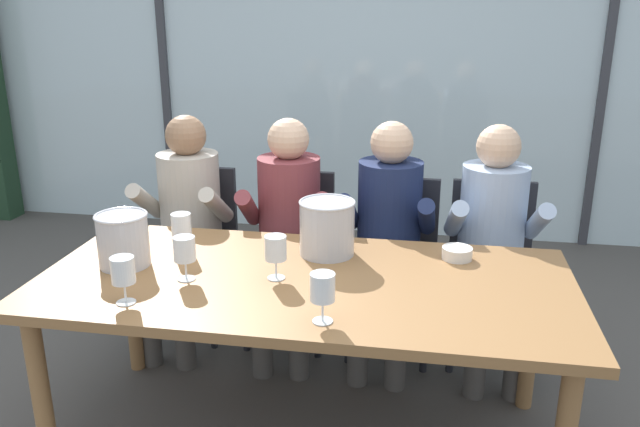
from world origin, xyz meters
name	(u,v)px	position (x,y,z in m)	size (l,w,h in m)	color
ground	(340,325)	(0.00, 1.00, 0.00)	(14.00, 14.00, 0.00)	#4C4742
window_glass_panel	(372,66)	(0.00, 2.63, 1.30)	(7.27, 0.03, 2.60)	silver
window_mullion_left	(164,63)	(-1.64, 2.61, 1.30)	(0.06, 0.06, 2.60)	#38383D
window_mullion_right	(605,70)	(1.64, 2.61, 1.30)	(0.06, 0.06, 2.60)	#38383D
hillside_vineyard	(401,53)	(0.00, 6.87, 1.10)	(13.27, 2.40, 2.20)	#386633
dining_table	(305,295)	(0.00, 0.00, 0.65)	(2.07, 0.96, 0.73)	olive
chair_near_curtain	(195,236)	(-0.81, 0.93, 0.52)	(0.45, 0.45, 0.88)	#232328
chair_left_of_center	(292,242)	(-0.25, 0.92, 0.52)	(0.44, 0.44, 0.88)	#232328
chair_center	(395,251)	(0.30, 0.89, 0.52)	(0.46, 0.46, 0.88)	#232328
chair_right_of_center	(491,256)	(0.79, 0.90, 0.52)	(0.45, 0.45, 0.88)	#232328
person_beige_jumper	(185,216)	(-0.78, 0.75, 0.69)	(0.46, 0.61, 1.20)	#B7AD9E
person_maroon_top	(288,222)	(-0.24, 0.75, 0.69)	(0.49, 0.63, 1.20)	brown
person_navy_polo	(387,227)	(0.27, 0.75, 0.69)	(0.47, 0.62, 1.20)	#192347
person_pale_blue_shirt	(494,233)	(0.78, 0.75, 0.69)	(0.48, 0.63, 1.20)	#9EB2D1
ice_bucket_primary	(327,227)	(0.05, 0.27, 0.85)	(0.24, 0.24, 0.24)	#B7B7BC
ice_bucket_secondary	(123,239)	(-0.74, 0.00, 0.84)	(0.21, 0.21, 0.22)	#B7B7BC
tasting_bowl	(457,253)	(0.59, 0.30, 0.75)	(0.13, 0.13, 0.05)	silver
wine_glass_by_left_taster	(323,289)	(0.13, -0.34, 0.84)	(0.08, 0.08, 0.17)	silver
wine_glass_near_bucket	(181,226)	(-0.56, 0.17, 0.84)	(0.08, 0.08, 0.17)	silver
wine_glass_center_pour	(123,272)	(-0.58, -0.32, 0.84)	(0.08, 0.08, 0.17)	silver
wine_glass_by_right_taster	(185,251)	(-0.45, -0.09, 0.84)	(0.08, 0.08, 0.17)	silver
wine_glass_spare_empty	(276,250)	(-0.11, -0.02, 0.84)	(0.08, 0.08, 0.17)	silver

